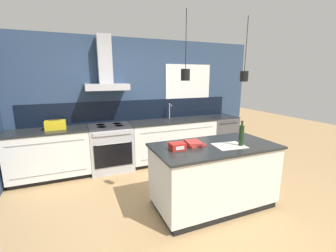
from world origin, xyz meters
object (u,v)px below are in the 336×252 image
(dishwasher, at_px, (220,135))
(book_stack, at_px, (194,143))
(red_supply_box, at_px, (177,146))
(yellow_toolbox, at_px, (55,125))
(oven_range, at_px, (111,148))
(bottle_on_island, at_px, (241,135))

(dishwasher, height_order, book_stack, book_stack)
(dishwasher, height_order, red_supply_box, red_supply_box)
(yellow_toolbox, bearing_deg, red_supply_box, -50.80)
(book_stack, bearing_deg, dishwasher, 45.88)
(dishwasher, xyz_separation_m, book_stack, (-1.72, -1.78, 0.48))
(dishwasher, relative_size, yellow_toolbox, 2.68)
(yellow_toolbox, bearing_deg, oven_range, -0.27)
(oven_range, distance_m, book_stack, 2.03)
(book_stack, bearing_deg, bottle_on_island, -24.75)
(oven_range, bearing_deg, bottle_on_island, -54.63)
(oven_range, height_order, yellow_toolbox, yellow_toolbox)
(dishwasher, relative_size, bottle_on_island, 2.62)
(red_supply_box, xyz_separation_m, yellow_toolbox, (-1.52, 1.87, 0.04))
(book_stack, height_order, red_supply_box, red_supply_box)
(dishwasher, relative_size, book_stack, 3.17)
(book_stack, bearing_deg, oven_range, 116.10)
(book_stack, distance_m, red_supply_box, 0.30)
(bottle_on_island, relative_size, book_stack, 1.21)
(dishwasher, bearing_deg, oven_range, -179.91)
(bottle_on_island, relative_size, red_supply_box, 1.78)
(oven_range, relative_size, bottle_on_island, 2.62)
(bottle_on_island, relative_size, yellow_toolbox, 1.02)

